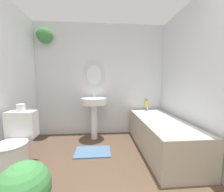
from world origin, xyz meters
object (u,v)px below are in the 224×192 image
(pedestal_sink, at_px, (94,107))
(potted_plant, at_px, (24,191))
(shampoo_bottle, at_px, (146,104))
(bathtub, at_px, (161,134))
(toilet, at_px, (15,147))
(toilet_paper_roll, at_px, (21,108))

(pedestal_sink, distance_m, potted_plant, 1.79)
(pedestal_sink, bearing_deg, shampoo_bottle, 6.82)
(bathtub, bearing_deg, shampoo_bottle, 92.11)
(potted_plant, bearing_deg, shampoo_bottle, 48.32)
(shampoo_bottle, bearing_deg, potted_plant, -131.68)
(pedestal_sink, bearing_deg, bathtub, -26.62)
(toilet, height_order, shampoo_bottle, shampoo_bottle)
(pedestal_sink, height_order, shampoo_bottle, pedestal_sink)
(toilet, bearing_deg, pedestal_sink, 44.70)
(pedestal_sink, height_order, potted_plant, pedestal_sink)
(potted_plant, relative_size, toilet_paper_roll, 4.82)
(bathtub, bearing_deg, toilet, -169.85)
(toilet, height_order, toilet_paper_roll, toilet_paper_roll)
(toilet, distance_m, toilet_paper_roll, 0.51)
(toilet, bearing_deg, shampoo_bottle, 27.55)
(pedestal_sink, height_order, toilet_paper_roll, pedestal_sink)
(shampoo_bottle, height_order, potted_plant, shampoo_bottle)
(bathtub, distance_m, potted_plant, 1.98)
(toilet, height_order, potted_plant, toilet)
(toilet, xyz_separation_m, toilet_paper_roll, (-0.00, 0.19, 0.48))
(pedestal_sink, xyz_separation_m, bathtub, (1.16, -0.58, -0.38))
(pedestal_sink, distance_m, toilet_paper_roll, 1.25)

